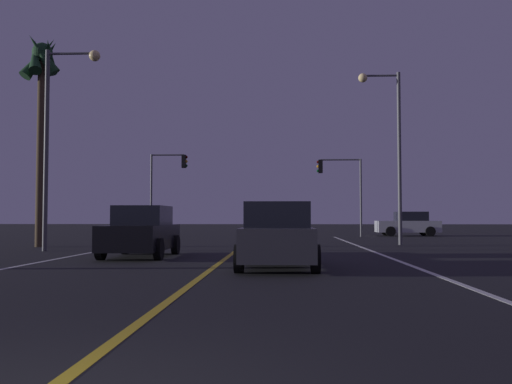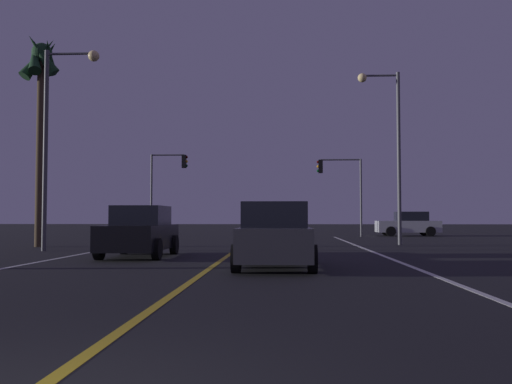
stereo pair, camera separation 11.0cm
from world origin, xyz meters
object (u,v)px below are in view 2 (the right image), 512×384
Objects in this scene: car_oncoming at (140,232)px; traffic_light_near_right at (340,179)px; street_lamp_right_far at (390,136)px; car_crossing_side at (409,224)px; traffic_light_near_left at (168,176)px; palm_tree_left_mid at (41,78)px; car_lead_same_lane at (275,236)px; street_lamp_left_mid at (58,123)px.

car_oncoming is 21.50m from traffic_light_near_right.
car_oncoming is 13.71m from street_lamp_right_far.
traffic_light_near_left is (-16.71, -1.68, 3.33)m from car_crossing_side.
car_lead_same_lane is at bearing -42.56° from palm_tree_left_mid.
traffic_light_near_right is 20.33m from palm_tree_left_mid.
car_lead_same_lane is 0.54× the size of street_lamp_left_mid.
car_lead_same_lane is 15.99m from palm_tree_left_mid.
traffic_light_near_left is at bearing -170.85° from car_oncoming.
traffic_light_near_right is (-4.97, -1.68, 3.10)m from car_crossing_side.
traffic_light_near_left is at bearing 77.58° from palm_tree_left_mid.
palm_tree_left_mid reaches higher than street_lamp_right_far.
street_lamp_left_mid reaches higher than car_lead_same_lane.
car_oncoming is 0.52× the size of street_lamp_right_far.
traffic_light_near_right is at bearing -0.00° from traffic_light_near_left.
traffic_light_near_left is 17.10m from street_lamp_right_far.
car_oncoming is at bearing 66.13° from traffic_light_near_right.
traffic_light_near_right is 0.63× the size of street_lamp_right_far.
traffic_light_near_right is at bearing 52.44° from street_lamp_left_mid.
palm_tree_left_mid is at bearing 37.68° from car_crossing_side.
car_lead_same_lane is 11.78m from street_lamp_left_mid.
street_lamp_right_far reaches higher than car_crossing_side.
street_lamp_left_mid reaches higher than traffic_light_near_right.
car_crossing_side is 1.00× the size of car_lead_same_lane.
car_lead_same_lane is at bearing 66.54° from street_lamp_right_far.
car_oncoming is 1.00× the size of car_lead_same_lane.
car_oncoming is 0.54× the size of street_lamp_left_mid.
car_oncoming is at bearing -36.05° from street_lamp_left_mid.
traffic_light_near_left is 0.58× the size of palm_tree_left_mid.
street_lamp_right_far is at bearing 21.37° from street_lamp_left_mid.
street_lamp_left_mid reaches higher than car_oncoming.
street_lamp_left_mid is (-4.07, 2.96, 4.22)m from car_oncoming.
car_crossing_side is 13.95m from street_lamp_right_far.
traffic_light_near_right is 20.83m from street_lamp_left_mid.
car_lead_same_lane is 23.87m from traffic_light_near_right.
traffic_light_near_left reaches higher than car_lead_same_lane.
street_lamp_right_far is at bearing 130.45° from car_oncoming.
car_lead_same_lane is (4.55, -3.87, 0.00)m from car_oncoming.
car_oncoming is at bearing 49.64° from car_lead_same_lane.
car_oncoming and car_lead_same_lane have the same top height.
traffic_light_near_left is 0.68× the size of street_lamp_right_far.
car_oncoming is 25.12m from car_crossing_side.
street_lamp_left_mid is 0.82× the size of palm_tree_left_mid.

